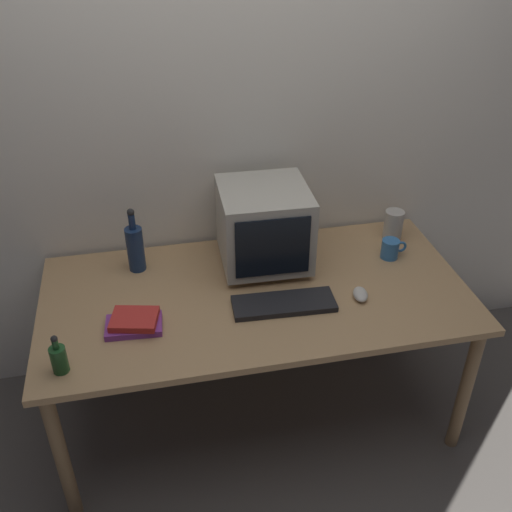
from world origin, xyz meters
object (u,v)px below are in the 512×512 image
Objects in this scene: crt_monitor at (264,226)px; metal_canister at (393,225)px; keyboard at (284,304)px; bottle_short at (59,358)px; book_stack at (134,323)px; mug at (391,249)px; computer_mouse at (360,294)px; bottle_tall at (135,247)px.

metal_canister is at bearing 6.68° from crt_monitor.
bottle_short is at bearing -164.40° from keyboard.
book_stack is 1.50× the size of metal_canister.
mug is 0.80× the size of metal_canister.
computer_mouse is (0.33, -0.01, 0.01)m from keyboard.
keyboard is 0.71m from bottle_tall.
mug is (0.24, 0.27, 0.03)m from computer_mouse.
bottle_short is 1.07× the size of metal_canister.
metal_canister reaches higher than book_stack.
keyboard is at bearing 1.27° from book_stack.
bottle_tall is at bearing 172.97° from crt_monitor.
crt_monitor is at bearing 31.62° from bottle_short.
bottle_short is at bearing -158.19° from metal_canister.
bottle_tall is at bearing 63.81° from bottle_short.
bottle_short reaches higher than book_stack.
mug is (1.43, 0.45, -0.01)m from bottle_short.
keyboard is (0.01, -0.33, -0.18)m from crt_monitor.
mug reaches higher than book_stack.
metal_canister is at bearing 64.32° from mug.
mug is at bearing 26.95° from keyboard.
keyboard is 0.89m from bottle_short.
crt_monitor is 2.47× the size of bottle_short.
crt_monitor is at bearing 30.05° from book_stack.
bottle_tall reaches higher than bottle_short.
computer_mouse is at bearing 0.15° from book_stack.
crt_monitor reaches higher than mug.
metal_canister is (0.64, 0.40, 0.06)m from keyboard.
crt_monitor is 0.51m from computer_mouse.
metal_canister is (1.50, 0.60, 0.02)m from bottle_short.
metal_canister is (0.65, 0.08, -0.12)m from crt_monitor.
book_stack is 1.20m from mug.
bottle_tall reaches higher than keyboard.
keyboard is 0.60m from book_stack.
keyboard is at bearing -170.65° from computer_mouse.
bottle_tall is at bearing 85.98° from book_stack.
mug is at bearing 59.02° from computer_mouse.
crt_monitor reaches higher than book_stack.
crt_monitor reaches higher than keyboard.
computer_mouse is 0.36m from mug.
bottle_tall is (-0.57, 0.40, 0.10)m from keyboard.
keyboard is at bearing -87.90° from crt_monitor.
book_stack is at bearing -167.08° from mug.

